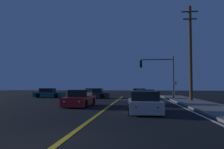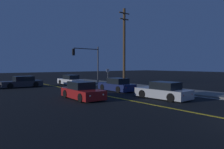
{
  "view_description": "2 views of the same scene",
  "coord_description": "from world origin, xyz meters",
  "px_view_note": "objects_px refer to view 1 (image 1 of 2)",
  "views": [
    {
      "loc": [
        2.22,
        -6.73,
        1.64
      ],
      "look_at": [
        -0.51,
        18.74,
        2.94
      ],
      "focal_mm": 36.75,
      "sensor_mm": 36.0,
      "label": 1
    },
    {
      "loc": [
        -10.65,
        -2.67,
        2.6
      ],
      "look_at": [
        -0.19,
        10.53,
        1.89
      ],
      "focal_mm": 33.22,
      "sensor_mm": 36.0,
      "label": 2
    }
  ],
  "objects_px": {
    "car_far_approaching_silver": "(144,103)",
    "car_parked_curb_charcoal": "(93,94)",
    "traffic_signal_near_right": "(160,70)",
    "street_sign_corner": "(175,87)",
    "car_lead_oncoming_teal": "(49,94)",
    "utility_pole_right": "(190,52)",
    "car_distant_tail_navy": "(145,98)",
    "car_mid_block_red": "(80,99)",
    "car_following_oncoming_white": "(139,94)"
  },
  "relations": [
    {
      "from": "car_following_oncoming_white",
      "to": "street_sign_corner",
      "type": "relative_size",
      "value": 1.98
    },
    {
      "from": "car_distant_tail_navy",
      "to": "traffic_signal_near_right",
      "type": "xyz_separation_m",
      "value": [
        2.26,
        8.97,
        3.06
      ]
    },
    {
      "from": "car_distant_tail_navy",
      "to": "traffic_signal_near_right",
      "type": "bearing_deg",
      "value": 76.53
    },
    {
      "from": "utility_pole_right",
      "to": "car_following_oncoming_white",
      "type": "bearing_deg",
      "value": 136.51
    },
    {
      "from": "car_lead_oncoming_teal",
      "to": "traffic_signal_near_right",
      "type": "height_order",
      "value": "traffic_signal_near_right"
    },
    {
      "from": "car_following_oncoming_white",
      "to": "car_far_approaching_silver",
      "type": "relative_size",
      "value": 1.0
    },
    {
      "from": "car_lead_oncoming_teal",
      "to": "utility_pole_right",
      "type": "relative_size",
      "value": 0.42
    },
    {
      "from": "car_lead_oncoming_teal",
      "to": "car_distant_tail_navy",
      "type": "height_order",
      "value": "same"
    },
    {
      "from": "car_parked_curb_charcoal",
      "to": "street_sign_corner",
      "type": "height_order",
      "value": "street_sign_corner"
    },
    {
      "from": "car_far_approaching_silver",
      "to": "car_parked_curb_charcoal",
      "type": "xyz_separation_m",
      "value": [
        -6.33,
        16.2,
        0.0
      ]
    },
    {
      "from": "car_far_approaching_silver",
      "to": "car_distant_tail_navy",
      "type": "bearing_deg",
      "value": 84.57
    },
    {
      "from": "car_parked_curb_charcoal",
      "to": "utility_pole_right",
      "type": "relative_size",
      "value": 0.46
    },
    {
      "from": "car_following_oncoming_white",
      "to": "utility_pole_right",
      "type": "relative_size",
      "value": 0.43
    },
    {
      "from": "car_lead_oncoming_teal",
      "to": "traffic_signal_near_right",
      "type": "xyz_separation_m",
      "value": [
        15.45,
        -2.04,
        3.06
      ]
    },
    {
      "from": "utility_pole_right",
      "to": "traffic_signal_near_right",
      "type": "bearing_deg",
      "value": 120.28
    },
    {
      "from": "car_distant_tail_navy",
      "to": "utility_pole_right",
      "type": "distance_m",
      "value": 8.09
    },
    {
      "from": "car_following_oncoming_white",
      "to": "car_distant_tail_navy",
      "type": "xyz_separation_m",
      "value": [
        0.45,
        -9.5,
        -0.0
      ]
    },
    {
      "from": "utility_pole_right",
      "to": "street_sign_corner",
      "type": "relative_size",
      "value": 4.57
    },
    {
      "from": "car_mid_block_red",
      "to": "car_lead_oncoming_teal",
      "type": "bearing_deg",
      "value": -57.63
    },
    {
      "from": "car_parked_curb_charcoal",
      "to": "car_distant_tail_navy",
      "type": "bearing_deg",
      "value": -147.26
    },
    {
      "from": "car_distant_tail_navy",
      "to": "car_following_oncoming_white",
      "type": "bearing_deg",
      "value": 93.38
    },
    {
      "from": "car_following_oncoming_white",
      "to": "utility_pole_right",
      "type": "bearing_deg",
      "value": -44.74
    },
    {
      "from": "car_far_approaching_silver",
      "to": "car_mid_block_red",
      "type": "height_order",
      "value": "same"
    },
    {
      "from": "car_parked_curb_charcoal",
      "to": "utility_pole_right",
      "type": "bearing_deg",
      "value": -116.76
    },
    {
      "from": "car_parked_curb_charcoal",
      "to": "traffic_signal_near_right",
      "type": "distance_m",
      "value": 9.48
    },
    {
      "from": "car_following_oncoming_white",
      "to": "utility_pole_right",
      "type": "height_order",
      "value": "utility_pole_right"
    },
    {
      "from": "utility_pole_right",
      "to": "street_sign_corner",
      "type": "height_order",
      "value": "utility_pole_right"
    },
    {
      "from": "car_far_approaching_silver",
      "to": "car_lead_oncoming_teal",
      "type": "bearing_deg",
      "value": 124.35
    },
    {
      "from": "car_lead_oncoming_teal",
      "to": "car_parked_curb_charcoal",
      "type": "bearing_deg",
      "value": 81.87
    },
    {
      "from": "utility_pole_right",
      "to": "car_distant_tail_navy",
      "type": "bearing_deg",
      "value": -138.4
    },
    {
      "from": "car_mid_block_red",
      "to": "traffic_signal_near_right",
      "type": "relative_size",
      "value": 0.79
    },
    {
      "from": "traffic_signal_near_right",
      "to": "street_sign_corner",
      "type": "relative_size",
      "value": 2.42
    },
    {
      "from": "traffic_signal_near_right",
      "to": "street_sign_corner",
      "type": "xyz_separation_m",
      "value": [
        1.28,
        -2.8,
        -2.13
      ]
    },
    {
      "from": "car_lead_oncoming_teal",
      "to": "car_mid_block_red",
      "type": "bearing_deg",
      "value": 31.07
    },
    {
      "from": "traffic_signal_near_right",
      "to": "street_sign_corner",
      "type": "distance_m",
      "value": 3.74
    },
    {
      "from": "car_lead_oncoming_teal",
      "to": "car_far_approaching_silver",
      "type": "xyz_separation_m",
      "value": [
        12.88,
        -17.18,
        0.0
      ]
    },
    {
      "from": "car_lead_oncoming_teal",
      "to": "street_sign_corner",
      "type": "height_order",
      "value": "street_sign_corner"
    },
    {
      "from": "car_lead_oncoming_teal",
      "to": "car_parked_curb_charcoal",
      "type": "distance_m",
      "value": 6.62
    },
    {
      "from": "car_following_oncoming_white",
      "to": "car_mid_block_red",
      "type": "bearing_deg",
      "value": -114.06
    },
    {
      "from": "car_mid_block_red",
      "to": "utility_pole_right",
      "type": "xyz_separation_m",
      "value": [
        10.31,
        6.58,
        4.68
      ]
    },
    {
      "from": "car_mid_block_red",
      "to": "traffic_signal_near_right",
      "type": "bearing_deg",
      "value": -122.62
    },
    {
      "from": "car_lead_oncoming_teal",
      "to": "utility_pole_right",
      "type": "height_order",
      "value": "utility_pole_right"
    },
    {
      "from": "car_lead_oncoming_teal",
      "to": "car_far_approaching_silver",
      "type": "relative_size",
      "value": 0.96
    },
    {
      "from": "car_mid_block_red",
      "to": "utility_pole_right",
      "type": "bearing_deg",
      "value": -145.73
    },
    {
      "from": "car_parked_curb_charcoal",
      "to": "utility_pole_right",
      "type": "distance_m",
      "value": 13.71
    },
    {
      "from": "utility_pole_right",
      "to": "car_mid_block_red",
      "type": "bearing_deg",
      "value": -147.44
    },
    {
      "from": "car_following_oncoming_white",
      "to": "car_parked_curb_charcoal",
      "type": "xyz_separation_m",
      "value": [
        -6.2,
        0.53,
        0.0
      ]
    },
    {
      "from": "car_mid_block_red",
      "to": "utility_pole_right",
      "type": "relative_size",
      "value": 0.42
    },
    {
      "from": "car_distant_tail_navy",
      "to": "street_sign_corner",
      "type": "xyz_separation_m",
      "value": [
        3.54,
        6.17,
        0.93
      ]
    },
    {
      "from": "street_sign_corner",
      "to": "car_far_approaching_silver",
      "type": "bearing_deg",
      "value": -107.34
    }
  ]
}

